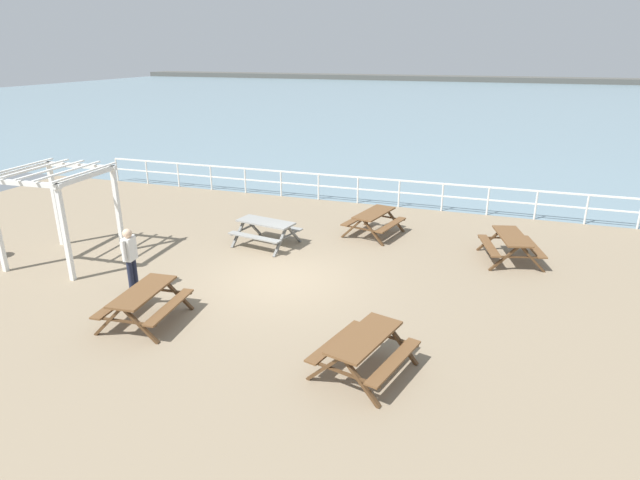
# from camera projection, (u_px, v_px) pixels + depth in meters

# --- Properties ---
(ground_plane) EXTENTS (30.00, 24.00, 0.20)m
(ground_plane) POSITION_uv_depth(u_px,v_px,m) (282.00, 282.00, 14.04)
(ground_plane) COLOR gray
(sea_band) EXTENTS (142.00, 90.00, 0.01)m
(sea_band) POSITION_uv_depth(u_px,v_px,m) (458.00, 102.00, 60.90)
(sea_band) COLOR gray
(sea_band) RESTS_ON ground
(distant_shoreline) EXTENTS (142.00, 6.00, 1.80)m
(distant_shoreline) POSITION_uv_depth(u_px,v_px,m) (479.00, 81.00, 99.12)
(distant_shoreline) COLOR #4C4C47
(distant_shoreline) RESTS_ON ground
(seaward_railing) EXTENTS (23.07, 0.07, 1.08)m
(seaward_railing) POSITION_uv_depth(u_px,v_px,m) (358.00, 185.00, 20.65)
(seaward_railing) COLOR white
(seaward_railing) RESTS_ON ground
(picnic_table_near_left) EXTENTS (1.68, 1.92, 0.80)m
(picnic_table_near_left) POSITION_uv_depth(u_px,v_px,m) (144.00, 298.00, 11.62)
(picnic_table_near_left) COLOR brown
(picnic_table_near_left) RESTS_ON ground
(picnic_table_near_right) EXTENTS (1.89, 2.10, 0.80)m
(picnic_table_near_right) POSITION_uv_depth(u_px,v_px,m) (374.00, 218.00, 17.16)
(picnic_table_near_right) COLOR brown
(picnic_table_near_right) RESTS_ON ground
(picnic_table_mid_centre) EXTENTS (2.04, 1.81, 0.80)m
(picnic_table_mid_centre) POSITION_uv_depth(u_px,v_px,m) (266.00, 227.00, 16.26)
(picnic_table_mid_centre) COLOR gray
(picnic_table_mid_centre) RESTS_ON ground
(picnic_table_far_left) EXTENTS (1.91, 2.13, 0.80)m
(picnic_table_far_left) POSITION_uv_depth(u_px,v_px,m) (511.00, 242.00, 15.03)
(picnic_table_far_left) COLOR brown
(picnic_table_far_left) RESTS_ON ground
(picnic_table_far_right) EXTENTS (1.92, 2.13, 0.80)m
(picnic_table_far_right) POSITION_uv_depth(u_px,v_px,m) (364.00, 345.00, 9.78)
(picnic_table_far_right) COLOR brown
(picnic_table_far_right) RESTS_ON ground
(visitor) EXTENTS (0.25, 0.53, 1.66)m
(visitor) POSITION_uv_depth(u_px,v_px,m) (130.00, 256.00, 13.00)
(visitor) COLOR #1E2338
(visitor) RESTS_ON ground
(lattice_pergola) EXTENTS (2.57, 2.69, 2.70)m
(lattice_pergola) POSITION_uv_depth(u_px,v_px,m) (56.00, 194.00, 14.55)
(lattice_pergola) COLOR white
(lattice_pergola) RESTS_ON ground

